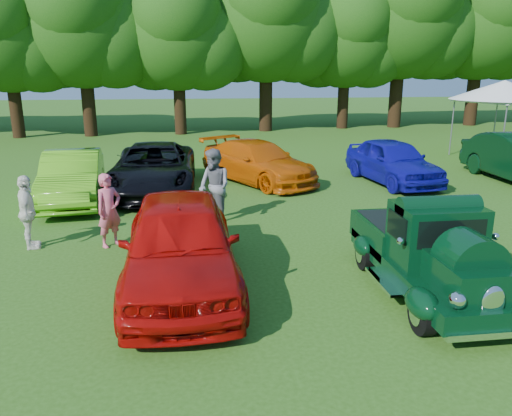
{
  "coord_description": "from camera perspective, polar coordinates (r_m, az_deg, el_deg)",
  "views": [
    {
      "loc": [
        -2.3,
        -8.0,
        3.93
      ],
      "look_at": [
        -0.99,
        1.96,
        1.1
      ],
      "focal_mm": 35.0,
      "sensor_mm": 36.0,
      "label": 1
    }
  ],
  "objects": [
    {
      "name": "ground",
      "position": [
        9.21,
        7.84,
        -9.69
      ],
      "size": [
        120.0,
        120.0,
        0.0
      ],
      "primitive_type": "plane",
      "color": "#2A5313",
      "rests_on": "ground"
    },
    {
      "name": "hero_pickup",
      "position": [
        9.48,
        19.09,
        -4.91
      ],
      "size": [
        2.0,
        4.3,
        1.68
      ],
      "color": "black",
      "rests_on": "ground"
    },
    {
      "name": "red_convertible",
      "position": [
        9.19,
        -8.66,
        -3.98
      ],
      "size": [
        2.15,
        5.09,
        1.72
      ],
      "primitive_type": "imported",
      "rotation": [
        0.0,
        0.0,
        0.02
      ],
      "color": "#A70907",
      "rests_on": "ground"
    },
    {
      "name": "back_car_lime",
      "position": [
        15.94,
        -20.22,
        3.29
      ],
      "size": [
        2.15,
        4.8,
        1.53
      ],
      "primitive_type": "imported",
      "rotation": [
        0.0,
        0.0,
        0.12
      ],
      "color": "#50A816",
      "rests_on": "ground"
    },
    {
      "name": "back_car_black",
      "position": [
        16.55,
        -11.59,
        4.45
      ],
      "size": [
        2.68,
        5.68,
        1.57
      ],
      "primitive_type": "imported",
      "rotation": [
        0.0,
        0.0,
        -0.01
      ],
      "color": "black",
      "rests_on": "ground"
    },
    {
      "name": "back_car_orange",
      "position": [
        17.69,
        0.2,
        5.28
      ],
      "size": [
        4.33,
        5.31,
        1.45
      ],
      "primitive_type": "imported",
      "rotation": [
        0.0,
        0.0,
        0.55
      ],
      "color": "#C14F06",
      "rests_on": "ground"
    },
    {
      "name": "back_car_blue",
      "position": [
        18.23,
        15.37,
        5.19
      ],
      "size": [
        2.44,
        4.75,
        1.55
      ],
      "primitive_type": "imported",
      "rotation": [
        0.0,
        0.0,
        0.14
      ],
      "color": "#0F0D97",
      "rests_on": "ground"
    },
    {
      "name": "spectator_pink",
      "position": [
        11.68,
        -16.44,
        -0.26
      ],
      "size": [
        0.72,
        0.71,
        1.68
      ],
      "primitive_type": "imported",
      "rotation": [
        0.0,
        0.0,
        0.75
      ],
      "color": "#DA5A73",
      "rests_on": "ground"
    },
    {
      "name": "spectator_grey",
      "position": [
        12.97,
        -4.78,
        2.48
      ],
      "size": [
        1.13,
        1.19,
        1.94
      ],
      "primitive_type": "imported",
      "rotation": [
        0.0,
        0.0,
        -1.0
      ],
      "color": "slate",
      "rests_on": "ground"
    },
    {
      "name": "spectator_white",
      "position": [
        12.17,
        -24.67,
        -0.47
      ],
      "size": [
        0.64,
        1.05,
        1.67
      ],
      "primitive_type": "imported",
      "rotation": [
        0.0,
        0.0,
        1.82
      ],
      "color": "silver",
      "rests_on": "ground"
    },
    {
      "name": "canopy_tent",
      "position": [
        25.04,
        26.47,
        11.92
      ],
      "size": [
        5.7,
        5.7,
        3.41
      ],
      "rotation": [
        0.0,
        0.0,
        0.3
      ],
      "color": "white",
      "rests_on": "ground"
    },
    {
      "name": "tree_line",
      "position": [
        32.23,
        -7.45,
        20.6
      ],
      "size": [
        62.76,
        10.37,
        11.91
      ],
      "color": "black",
      "rests_on": "ground"
    }
  ]
}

